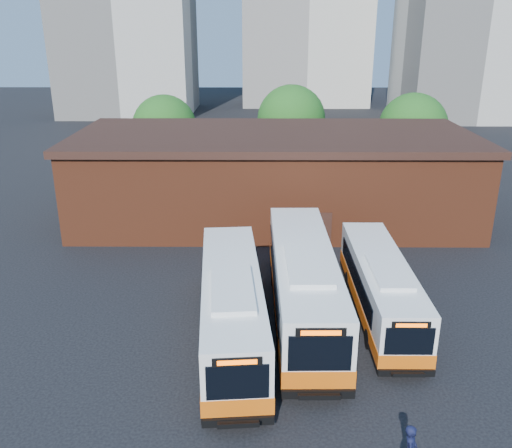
{
  "coord_description": "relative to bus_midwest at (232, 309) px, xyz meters",
  "views": [
    {
      "loc": [
        -1.05,
        -18.73,
        13.69
      ],
      "look_at": [
        -1.24,
        7.83,
        3.89
      ],
      "focal_mm": 38.0,
      "sensor_mm": 36.0,
      "label": 1
    }
  ],
  "objects": [
    {
      "name": "tree_west",
      "position": [
        -7.7,
        29.04,
        3.08
      ],
      "size": [
        6.0,
        6.0,
        7.65
      ],
      "color": "#382314",
      "rests_on": "ground"
    },
    {
      "name": "tree_east",
      "position": [
        15.3,
        28.04,
        3.26
      ],
      "size": [
        6.24,
        6.24,
        7.96
      ],
      "color": "#382314",
      "rests_on": "ground"
    },
    {
      "name": "ground",
      "position": [
        2.3,
        -2.96,
        -1.57
      ],
      "size": [
        220.0,
        220.0,
        0.0
      ],
      "primitive_type": "plane",
      "color": "black"
    },
    {
      "name": "bus_midwest",
      "position": [
        0.0,
        0.0,
        0.0
      ],
      "size": [
        3.62,
        12.83,
        3.45
      ],
      "rotation": [
        0.0,
        0.0,
        0.08
      ],
      "color": "white",
      "rests_on": "ground"
    },
    {
      "name": "depot_building",
      "position": [
        2.3,
        17.04,
        1.69
      ],
      "size": [
        28.6,
        12.6,
        6.4
      ],
      "color": "brown",
      "rests_on": "ground"
    },
    {
      "name": "bus_mideast",
      "position": [
        3.4,
        2.03,
        0.13
      ],
      "size": [
        3.06,
        13.8,
        3.74
      ],
      "rotation": [
        0.0,
        0.0,
        0.01
      ],
      "color": "white",
      "rests_on": "ground"
    },
    {
      "name": "bus_east",
      "position": [
        7.23,
        2.35,
        -0.16
      ],
      "size": [
        2.41,
        11.38,
        3.09
      ],
      "rotation": [
        0.0,
        0.0,
        -0.0
      ],
      "color": "white",
      "rests_on": "ground"
    },
    {
      "name": "tree_mid",
      "position": [
        4.3,
        31.04,
        3.51
      ],
      "size": [
        6.56,
        6.56,
        8.36
      ],
      "color": "#382314",
      "rests_on": "ground"
    }
  ]
}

